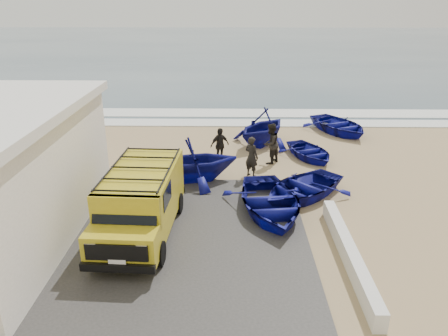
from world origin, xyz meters
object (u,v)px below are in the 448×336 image
object	(u,v)px
van	(141,200)
boat_mid_left	(194,160)
boat_far_left	(262,127)
fisherman_back	(220,145)
parapet	(349,254)
boat_far_right	(339,125)
boat_mid_right	(310,152)
boat_near_right	(301,187)
fisherman_middle	(271,144)
fisherman_front	(252,157)
boat_near_left	(270,202)

from	to	relation	value
van	boat_mid_left	world-z (taller)	van
van	boat_far_left	world-z (taller)	van
fisherman_back	boat_mid_left	bearing A→B (deg)	-146.33
parapet	boat_far_left	xyz separation A→B (m)	(-1.86, 10.93, 0.70)
boat_far_right	fisherman_back	xyz separation A→B (m)	(-6.70, -4.93, 0.39)
boat_mid_right	boat_far_right	world-z (taller)	boat_far_right
boat_near_right	boat_far_right	xyz separation A→B (m)	(3.42, 8.74, 0.03)
van	boat_mid_right	bearing A→B (deg)	50.04
van	boat_mid_left	distance (m)	4.56
boat_mid_right	boat_far_left	xyz separation A→B (m)	(-2.16, 2.09, 0.64)
boat_near_right	fisherman_middle	xyz separation A→B (m)	(-0.91, 3.74, 0.55)
boat_far_right	fisherman_middle	distance (m)	6.63
fisherman_middle	fisherman_back	xyz separation A→B (m)	(-2.36, 0.07, -0.12)
parapet	boat_mid_right	size ratio (longest dim) A/B	1.87
boat_mid_left	boat_far_left	distance (m)	5.91
boat_mid_right	fisherman_middle	xyz separation A→B (m)	(-1.96, -0.65, 0.62)
boat_far_left	fisherman_middle	xyz separation A→B (m)	(0.20, -2.74, -0.02)
fisherman_middle	fisherman_back	world-z (taller)	fisherman_middle
fisherman_front	fisherman_back	world-z (taller)	fisherman_front
van	boat_near_left	distance (m)	4.61
boat_near_left	boat_far_left	size ratio (longest dim) A/B	1.19
boat_near_left	boat_far_right	bearing A→B (deg)	57.51
parapet	fisherman_front	bearing A→B (deg)	111.73
boat_near_right	boat_mid_right	world-z (taller)	boat_near_right
fisherman_front	fisherman_back	distance (m)	2.21
fisherman_middle	boat_far_left	bearing A→B (deg)	-137.65
parapet	boat_mid_left	world-z (taller)	boat_mid_left
parapet	fisherman_middle	bearing A→B (deg)	101.48
boat_far_left	fisherman_back	bearing A→B (deg)	-92.83
boat_near_left	fisherman_middle	xyz separation A→B (m)	(0.43, 5.13, 0.50)
parapet	fisherman_middle	distance (m)	8.38
parapet	fisherman_middle	xyz separation A→B (m)	(-1.66, 8.19, 0.68)
boat_far_left	fisherman_front	world-z (taller)	boat_far_left
boat_far_right	fisherman_back	world-z (taller)	fisherman_back
boat_mid_right	fisherman_front	size ratio (longest dim) A/B	1.79
van	fisherman_front	size ratio (longest dim) A/B	2.97
van	boat_far_left	bearing A→B (deg)	66.91
fisherman_middle	boat_near_left	bearing A→B (deg)	33.36
van	boat_near_right	size ratio (longest dim) A/B	1.35
boat_mid_left	boat_near_right	bearing A→B (deg)	-121.95
boat_far_left	fisherman_front	size ratio (longest dim) A/B	2.06
fisherman_front	boat_far_right	bearing A→B (deg)	-88.70
fisherman_front	boat_mid_left	bearing A→B (deg)	53.77
van	boat_far_left	distance (m)	10.37
parapet	van	xyz separation A→B (m)	(-6.40, 1.60, 0.93)
van	parapet	bearing A→B (deg)	-11.20
boat_near_left	fisherman_front	size ratio (longest dim) A/B	2.45
fisherman_middle	parapet	bearing A→B (deg)	49.64
boat_mid_left	boat_far_left	bearing A→B (deg)	-45.25
boat_far_right	fisherman_middle	world-z (taller)	fisherman_middle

